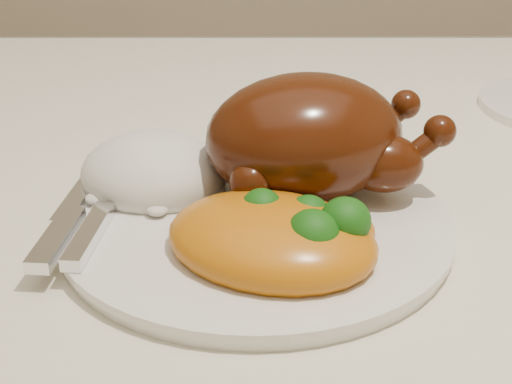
{
  "coord_description": "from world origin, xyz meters",
  "views": [
    {
      "loc": [
        -0.1,
        -0.55,
        1.03
      ],
      "look_at": [
        -0.1,
        -0.09,
        0.8
      ],
      "focal_mm": 50.0,
      "sensor_mm": 36.0,
      "label": 1
    }
  ],
  "objects": [
    {
      "name": "cutlery",
      "position": [
        -0.23,
        -0.1,
        0.79
      ],
      "size": [
        0.04,
        0.19,
        0.01
      ],
      "rotation": [
        0.0,
        0.0,
        -0.09
      ],
      "color": "silver",
      "rests_on": "dinner_plate"
    },
    {
      "name": "rice_mound",
      "position": [
        -0.18,
        -0.04,
        0.79
      ],
      "size": [
        0.15,
        0.14,
        0.06
      ],
      "rotation": [
        0.0,
        0.0,
        -0.36
      ],
      "color": "white",
      "rests_on": "dinner_plate"
    },
    {
      "name": "tablecloth",
      "position": [
        0.0,
        0.0,
        0.74
      ],
      "size": [
        1.73,
        1.03,
        0.18
      ],
      "color": "beige",
      "rests_on": "dining_table"
    },
    {
      "name": "mac_and_cheese",
      "position": [
        -0.09,
        -0.14,
        0.79
      ],
      "size": [
        0.18,
        0.16,
        0.06
      ],
      "rotation": [
        0.0,
        0.0,
        -0.4
      ],
      "color": "orange",
      "rests_on": "dinner_plate"
    },
    {
      "name": "dinner_plate",
      "position": [
        -0.1,
        -0.09,
        0.77
      ],
      "size": [
        0.32,
        0.32,
        0.01
      ],
      "primitive_type": "cylinder",
      "rotation": [
        0.0,
        0.0,
        -0.13
      ],
      "color": "white",
      "rests_on": "tablecloth"
    },
    {
      "name": "dining_table",
      "position": [
        0.0,
        0.0,
        0.67
      ],
      "size": [
        1.6,
        0.9,
        0.76
      ],
      "color": "brown",
      "rests_on": "floor"
    },
    {
      "name": "roast_chicken",
      "position": [
        -0.06,
        -0.05,
        0.83
      ],
      "size": [
        0.2,
        0.15,
        0.1
      ],
      "rotation": [
        0.0,
        0.0,
        0.22
      ],
      "color": "#421907",
      "rests_on": "dinner_plate"
    }
  ]
}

